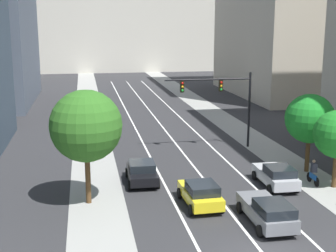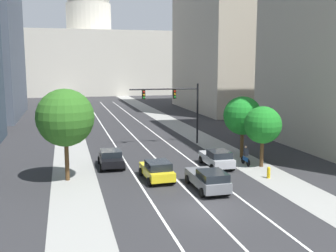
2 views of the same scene
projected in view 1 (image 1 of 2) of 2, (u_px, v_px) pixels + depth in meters
ground_plane at (148, 108)px, 60.05m from camera, size 400.00×400.00×0.00m
sidewalk_left at (90, 118)px, 53.94m from camera, size 3.37×130.00×0.01m
sidewalk_right at (214, 114)px, 56.54m from camera, size 3.37×130.00×0.01m
lane_stripe_left at (139, 136)px, 45.12m from camera, size 0.16×90.00×0.01m
lane_stripe_center at (169, 135)px, 45.63m from camera, size 0.16×90.00×0.01m
lane_stripe_right at (197, 134)px, 46.13m from camera, size 0.16×90.00×0.01m
capitol_building at (114, 21)px, 116.23m from camera, size 46.61×29.46×37.68m
car_silver at (276, 175)px, 30.87m from camera, size 2.09×4.27×1.52m
car_yellow at (201, 193)px, 27.56m from camera, size 2.13×4.14×1.52m
car_black at (142, 172)px, 31.69m from camera, size 2.15×4.05×1.46m
car_gray at (268, 211)px, 24.95m from camera, size 2.06×4.70×1.54m
traffic_signal_mast at (223, 95)px, 39.79m from camera, size 7.58×0.39×6.58m
cyclist at (313, 172)px, 31.29m from camera, size 0.36×1.70×1.72m
street_tree_mid_left at (86, 126)px, 27.20m from camera, size 4.27×4.27×6.91m
street_tree_near_right at (310, 119)px, 33.42m from camera, size 3.56×3.56×5.74m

